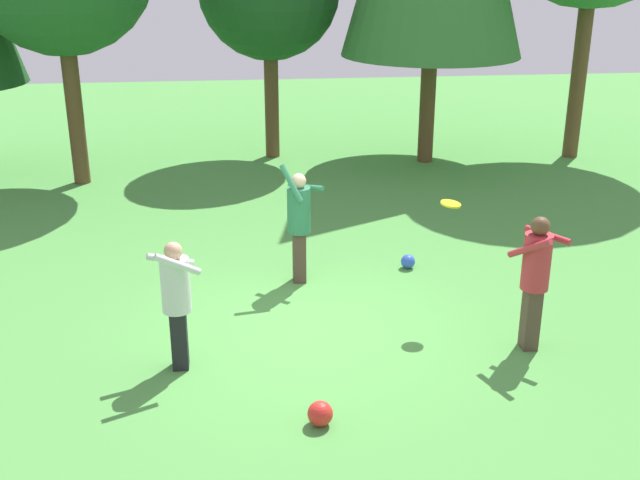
% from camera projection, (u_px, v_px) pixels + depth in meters
% --- Properties ---
extents(ground_plane, '(40.00, 40.00, 0.00)m').
position_uv_depth(ground_plane, '(306.00, 328.00, 10.29)').
color(ground_plane, '#4C9342').
extents(person_thrower, '(0.67, 0.67, 1.85)m').
position_uv_depth(person_thrower, '(299.00, 218.00, 11.35)').
color(person_thrower, '#4C382D').
rests_on(person_thrower, ground_plane).
extents(person_catcher, '(0.74, 0.75, 1.73)m').
position_uv_depth(person_catcher, '(536.00, 272.00, 9.42)').
color(person_catcher, '#4C382D').
rests_on(person_catcher, ground_plane).
extents(person_bystander, '(0.65, 0.61, 1.60)m').
position_uv_depth(person_bystander, '(176.00, 295.00, 9.00)').
color(person_bystander, black).
rests_on(person_bystander, ground_plane).
extents(frisbee, '(0.36, 0.36, 0.06)m').
position_uv_depth(frisbee, '(451.00, 204.00, 10.07)').
color(frisbee, yellow).
extents(ball_red, '(0.27, 0.27, 0.27)m').
position_uv_depth(ball_red, '(320.00, 414.00, 8.17)').
color(ball_red, red).
rests_on(ball_red, ground_plane).
extents(ball_blue, '(0.22, 0.22, 0.22)m').
position_uv_depth(ball_blue, '(408.00, 261.00, 12.13)').
color(ball_blue, blue).
rests_on(ball_blue, ground_plane).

